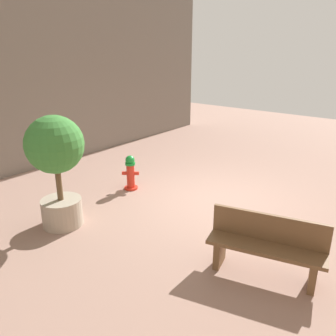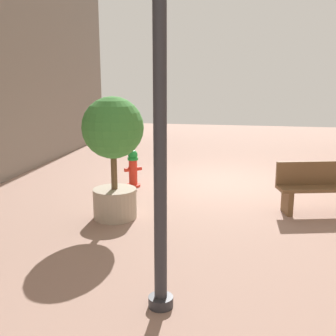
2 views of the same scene
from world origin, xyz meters
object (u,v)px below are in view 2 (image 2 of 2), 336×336
fire_hydrant (133,168)px  street_lamp (160,73)px  bench_near (323,186)px  planter_tree (113,144)px

fire_hydrant → street_lamp: street_lamp is taller
street_lamp → fire_hydrant: bearing=-71.5°
bench_near → fire_hydrant: bearing=-15.5°
fire_hydrant → planter_tree: bearing=96.5°
fire_hydrant → planter_tree: size_ratio=0.39×
fire_hydrant → street_lamp: size_ratio=0.21×
bench_near → street_lamp: street_lamp is taller
planter_tree → street_lamp: 3.30m
fire_hydrant → planter_tree: planter_tree is taller
bench_near → planter_tree: bearing=15.5°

